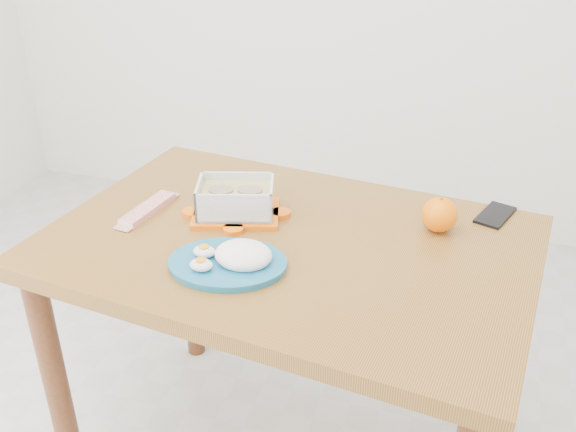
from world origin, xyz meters
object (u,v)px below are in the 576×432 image
(smartphone, at_px, (495,215))
(food_container, at_px, (236,200))
(rice_plate, at_px, (233,258))
(dining_table, at_px, (288,277))
(orange_fruit, at_px, (440,215))

(smartphone, bearing_deg, food_container, -144.07)
(rice_plate, bearing_deg, dining_table, 51.51)
(dining_table, bearing_deg, rice_plate, -109.92)
(dining_table, height_order, smartphone, smartphone)
(orange_fruit, bearing_deg, food_container, -171.38)
(dining_table, relative_size, smartphone, 9.22)
(dining_table, distance_m, rice_plate, 0.22)
(orange_fruit, relative_size, smartphone, 0.65)
(food_container, xyz_separation_m, orange_fruit, (0.49, 0.07, -0.00))
(food_container, relative_size, rice_plate, 0.83)
(food_container, height_order, rice_plate, food_container)
(food_container, distance_m, smartphone, 0.65)
(rice_plate, bearing_deg, food_container, 97.99)
(orange_fruit, bearing_deg, rice_plate, -143.83)
(food_container, distance_m, rice_plate, 0.24)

